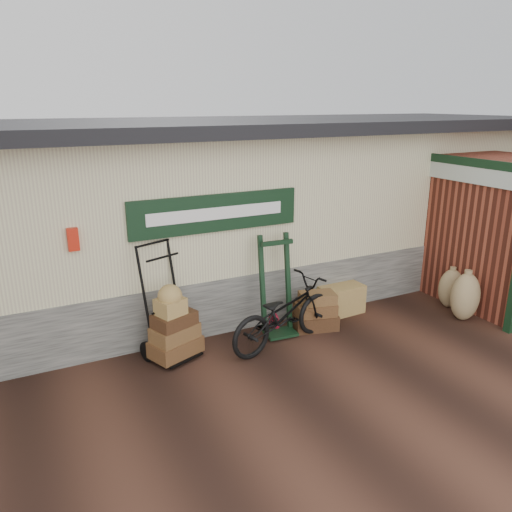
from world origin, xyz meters
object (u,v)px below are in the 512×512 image
at_px(wicker_hamper, 340,299).
at_px(bicycle, 284,310).
at_px(green_barrow, 277,286).
at_px(suitcase_stack, 315,310).
at_px(porter_trolley, 165,300).

height_order(wicker_hamper, bicycle, bicycle).
relative_size(green_barrow, suitcase_stack, 2.27).
bearing_deg(bicycle, porter_trolley, 60.54).
relative_size(suitcase_stack, wicker_hamper, 0.91).
bearing_deg(porter_trolley, suitcase_stack, -25.75).
height_order(suitcase_stack, wicker_hamper, suitcase_stack).
bearing_deg(bicycle, green_barrow, -27.30).
bearing_deg(porter_trolley, bicycle, -37.14).
relative_size(green_barrow, bicycle, 0.81).
xyz_separation_m(suitcase_stack, bicycle, (-0.74, -0.28, 0.26)).
distance_m(porter_trolley, wicker_hamper, 3.17).
xyz_separation_m(green_barrow, bicycle, (-0.11, -0.42, -0.22)).
xyz_separation_m(green_barrow, suitcase_stack, (0.63, -0.14, -0.48)).
bearing_deg(green_barrow, bicycle, -100.06).
relative_size(porter_trolley, green_barrow, 1.07).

